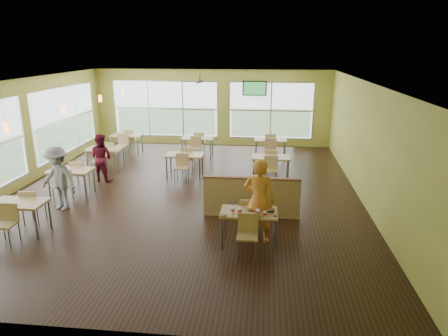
# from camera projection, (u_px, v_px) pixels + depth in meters

# --- Properties ---
(room) EXTENTS (12.00, 12.04, 3.20)m
(room) POSITION_uv_depth(u_px,v_px,m) (184.00, 139.00, 11.26)
(room) COLOR black
(room) RESTS_ON ground
(window_bays) EXTENTS (9.24, 10.24, 2.38)m
(window_bays) POSITION_uv_depth(u_px,v_px,m) (129.00, 122.00, 14.49)
(window_bays) COLOR white
(window_bays) RESTS_ON room
(main_table) EXTENTS (1.22, 1.52, 0.87)m
(main_table) POSITION_uv_depth(u_px,v_px,m) (249.00, 217.00, 8.49)
(main_table) COLOR tan
(main_table) RESTS_ON floor
(half_wall_divider) EXTENTS (2.40, 0.14, 1.04)m
(half_wall_divider) POSITION_uv_depth(u_px,v_px,m) (251.00, 197.00, 9.90)
(half_wall_divider) COLOR tan
(half_wall_divider) RESTS_ON floor
(dining_tables) EXTENTS (6.92, 8.72, 0.87)m
(dining_tables) POSITION_uv_depth(u_px,v_px,m) (164.00, 155.00, 13.28)
(dining_tables) COLOR tan
(dining_tables) RESTS_ON floor
(pendant_lights) EXTENTS (0.11, 7.31, 0.86)m
(pendant_lights) POSITION_uv_depth(u_px,v_px,m) (82.00, 104.00, 11.98)
(pendant_lights) COLOR #2D2119
(pendant_lights) RESTS_ON ceiling
(ceiling_fan) EXTENTS (1.25, 1.25, 0.29)m
(ceiling_fan) POSITION_uv_depth(u_px,v_px,m) (200.00, 82.00, 13.72)
(ceiling_fan) COLOR #2D2119
(ceiling_fan) RESTS_ON ceiling
(tv_backwall) EXTENTS (1.00, 0.07, 0.60)m
(tv_backwall) POSITION_uv_depth(u_px,v_px,m) (255.00, 88.00, 16.44)
(tv_backwall) COLOR black
(tv_backwall) RESTS_ON wall_back
(man_plaid) EXTENTS (0.77, 0.59, 1.88)m
(man_plaid) POSITION_uv_depth(u_px,v_px,m) (259.00, 201.00, 8.55)
(man_plaid) COLOR #F34A1B
(man_plaid) RESTS_ON floor
(patron_maroon) EXTENTS (0.87, 0.75, 1.52)m
(patron_maroon) POSITION_uv_depth(u_px,v_px,m) (101.00, 157.00, 12.55)
(patron_maroon) COLOR maroon
(patron_maroon) RESTS_ON floor
(patron_grey) EXTENTS (1.24, 0.95, 1.69)m
(patron_grey) POSITION_uv_depth(u_px,v_px,m) (58.00, 178.00, 10.28)
(patron_grey) COLOR slate
(patron_grey) RESTS_ON floor
(cup_blue) EXTENTS (0.09, 0.09, 0.34)m
(cup_blue) POSITION_uv_depth(u_px,v_px,m) (233.00, 210.00, 8.38)
(cup_blue) COLOR white
(cup_blue) RESTS_ON main_table
(cup_yellow) EXTENTS (0.10, 0.10, 0.38)m
(cup_yellow) POSITION_uv_depth(u_px,v_px,m) (240.00, 211.00, 8.31)
(cup_yellow) COLOR white
(cup_yellow) RESTS_ON main_table
(cup_red_near) EXTENTS (0.10, 0.10, 0.34)m
(cup_red_near) POSITION_uv_depth(u_px,v_px,m) (258.00, 212.00, 8.25)
(cup_red_near) COLOR white
(cup_red_near) RESTS_ON main_table
(cup_red_far) EXTENTS (0.09, 0.09, 0.31)m
(cup_red_far) POSITION_uv_depth(u_px,v_px,m) (265.00, 214.00, 8.19)
(cup_red_far) COLOR white
(cup_red_far) RESTS_ON main_table
(food_basket) EXTENTS (0.23, 0.23, 0.05)m
(food_basket) POSITION_uv_depth(u_px,v_px,m) (270.00, 210.00, 8.47)
(food_basket) COLOR black
(food_basket) RESTS_ON main_table
(ketchup_cup) EXTENTS (0.07, 0.07, 0.03)m
(ketchup_cup) POSITION_uv_depth(u_px,v_px,m) (275.00, 216.00, 8.22)
(ketchup_cup) COLOR maroon
(ketchup_cup) RESTS_ON main_table
(wrapper_left) EXTENTS (0.19, 0.18, 0.04)m
(wrapper_left) POSITION_uv_depth(u_px,v_px,m) (223.00, 215.00, 8.23)
(wrapper_left) COLOR #9E764C
(wrapper_left) RESTS_ON main_table
(wrapper_mid) EXTENTS (0.23, 0.22, 0.05)m
(wrapper_mid) POSITION_uv_depth(u_px,v_px,m) (251.00, 209.00, 8.53)
(wrapper_mid) COLOR #9E764C
(wrapper_mid) RESTS_ON main_table
(wrapper_right) EXTENTS (0.16, 0.15, 0.03)m
(wrapper_right) POSITION_uv_depth(u_px,v_px,m) (258.00, 216.00, 8.18)
(wrapper_right) COLOR #9E764C
(wrapper_right) RESTS_ON main_table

